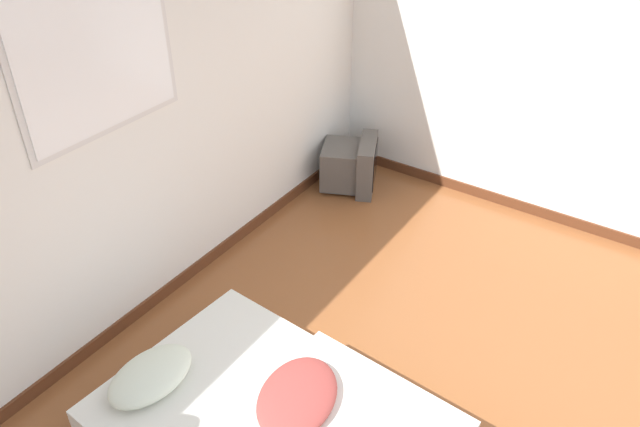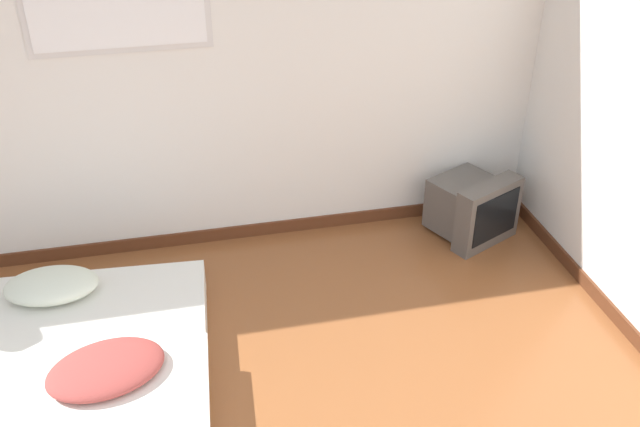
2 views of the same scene
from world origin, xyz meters
TOP-DOWN VIEW (x-y plane):
  - wall_back at (-0.00, 2.83)m, footprint 7.54×0.08m
  - crt_tv at (2.10, 2.49)m, footprint 0.61×0.61m

SIDE VIEW (x-z plane):
  - crt_tv at x=2.10m, z-range -0.01..0.44m
  - wall_back at x=0.00m, z-range 0.00..2.60m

